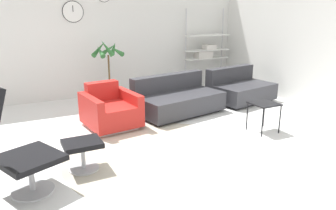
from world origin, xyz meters
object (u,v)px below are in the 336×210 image
ottoman (83,149)px  potted_plant (109,76)px  shelf_unit (206,50)px  side_table (264,107)px  armchair_red (110,111)px  couch_second (240,89)px  couch_low (177,100)px

ottoman → potted_plant: bearing=67.0°
ottoman → shelf_unit: size_ratio=0.23×
side_table → shelf_unit: 3.33m
armchair_red → couch_second: armchair_red is taller
ottoman → side_table: bearing=0.5°
armchair_red → side_table: bearing=141.0°
ottoman → potted_plant: potted_plant is taller
armchair_red → couch_low: armchair_red is taller
ottoman → couch_second: 3.99m
potted_plant → shelf_unit: size_ratio=0.69×
armchair_red → couch_low: bearing=-179.8°
ottoman → shelf_unit: (3.79, 3.18, 0.64)m
armchair_red → side_table: 2.46m
potted_plant → armchair_red: bearing=-106.8°
ottoman → potted_plant: (1.18, 2.78, 0.29)m
couch_low → shelf_unit: size_ratio=0.90×
ottoman → couch_second: couch_second is taller
couch_second → potted_plant: (-2.46, 1.15, 0.30)m
armchair_red → potted_plant: potted_plant is taller
side_table → couch_low: bearing=117.0°
ottoman → couch_second: size_ratio=0.32×
armchair_red → potted_plant: size_ratio=0.72×
couch_second → side_table: couch_second is taller
side_table → shelf_unit: size_ratio=0.25×
couch_low → shelf_unit: (1.71, 1.68, 0.65)m
potted_plant → shelf_unit: 2.66m
ottoman → couch_low: couch_low is taller
couch_low → side_table: couch_low is taller
side_table → potted_plant: 3.22m
side_table → potted_plant: potted_plant is taller
armchair_red → side_table: armchair_red is taller
ottoman → shelf_unit: bearing=40.0°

